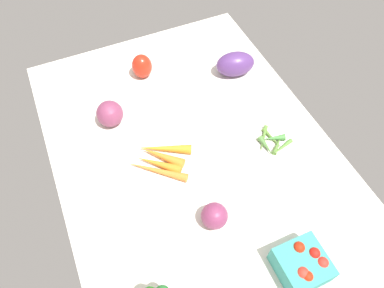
% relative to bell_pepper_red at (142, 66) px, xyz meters
% --- Properties ---
extents(tablecloth, '(1.04, 0.76, 0.02)m').
position_rel_bell_pepper_red_xyz_m(tablecloth, '(-0.33, -0.03, -0.05)').
color(tablecloth, silver).
rests_on(tablecloth, ground).
extents(bell_pepper_red, '(0.09, 0.09, 0.08)m').
position_rel_bell_pepper_red_xyz_m(bell_pepper_red, '(0.00, 0.00, 0.00)').
color(bell_pepper_red, red).
rests_on(bell_pepper_red, tablecloth).
extents(carrot_bunch, '(0.17, 0.19, 0.03)m').
position_rel_bell_pepper_red_xyz_m(carrot_bunch, '(-0.34, 0.07, -0.03)').
color(carrot_bunch, orange).
rests_on(carrot_bunch, tablecloth).
extents(eggplant, '(0.11, 0.14, 0.08)m').
position_rel_bell_pepper_red_xyz_m(eggplant, '(-0.11, -0.28, -0.00)').
color(eggplant, '#533170').
rests_on(eggplant, tablecloth).
extents(red_onion_center, '(0.07, 0.07, 0.07)m').
position_rel_bell_pepper_red_xyz_m(red_onion_center, '(-0.56, 0.01, -0.01)').
color(red_onion_center, '#7C3155').
rests_on(red_onion_center, tablecloth).
extents(berry_basket, '(0.11, 0.11, 0.07)m').
position_rel_bell_pepper_red_xyz_m(berry_basket, '(-0.74, -0.12, -0.01)').
color(berry_basket, teal).
rests_on(berry_basket, tablecloth).
extents(okra_pile, '(0.11, 0.11, 0.02)m').
position_rel_bell_pepper_red_xyz_m(okra_pile, '(-0.41, -0.25, -0.03)').
color(okra_pile, '#538936').
rests_on(okra_pile, tablecloth).
extents(red_onion_near_basket, '(0.08, 0.08, 0.08)m').
position_rel_bell_pepper_red_xyz_m(red_onion_near_basket, '(-0.15, 0.15, -0.00)').
color(red_onion_near_basket, '#7E3555').
rests_on(red_onion_near_basket, tablecloth).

